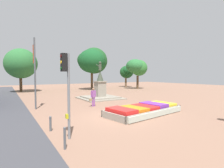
# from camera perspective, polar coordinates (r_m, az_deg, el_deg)

# --- Properties ---
(ground_plane) EXTENTS (93.05, 93.05, 0.00)m
(ground_plane) POSITION_cam_1_polar(r_m,az_deg,el_deg) (12.41, 1.70, -10.61)
(ground_plane) COLOR #8C6651
(flower_planter) EXTENTS (6.46, 3.36, 0.69)m
(flower_planter) POSITION_cam_1_polar(r_m,az_deg,el_deg) (13.40, 10.51, -8.32)
(flower_planter) COLOR #38281C
(flower_planter) RESTS_ON ground_plane
(statue_monument) EXTENTS (4.77, 4.77, 4.58)m
(statue_monument) POSITION_cam_1_polar(r_m,az_deg,el_deg) (21.57, -3.90, -2.70)
(statue_monument) COLOR gray
(statue_monument) RESTS_ON ground_plane
(traffic_light_near_crossing) EXTENTS (0.41, 0.28, 3.86)m
(traffic_light_near_crossing) POSITION_cam_1_polar(r_m,az_deg,el_deg) (8.03, -14.69, 1.02)
(traffic_light_near_crossing) COLOR slate
(traffic_light_near_crossing) RESTS_ON ground_plane
(banner_pole) EXTENTS (0.14, 0.73, 6.05)m
(banner_pole) POSITION_cam_1_polar(r_m,az_deg,el_deg) (16.19, -23.89, 3.88)
(banner_pole) COLOR #4C5156
(banner_pole) RESTS_ON ground_plane
(pedestrian_with_handbag) EXTENTS (0.73, 0.28, 1.73)m
(pedestrian_with_handbag) POSITION_cam_1_polar(r_m,az_deg,el_deg) (16.26, -6.15, -3.88)
(pedestrian_with_handbag) COLOR #8C4C99
(pedestrian_with_handbag) RESTS_ON ground_plane
(kerb_bollard_south) EXTENTS (0.11, 0.11, 0.89)m
(kerb_bollard_south) POSITION_cam_1_polar(r_m,az_deg,el_deg) (7.36, -15.16, -16.53)
(kerb_bollard_south) COLOR #4C5156
(kerb_bollard_south) RESTS_ON ground_plane
(kerb_bollard_mid_a) EXTENTS (0.13, 0.13, 0.79)m
(kerb_bollard_mid_a) POSITION_cam_1_polar(r_m,az_deg,el_deg) (9.79, -19.45, -11.98)
(kerb_bollard_mid_a) COLOR #4C5156
(kerb_bollard_mid_a) RESTS_ON ground_plane
(park_tree_far_left) EXTENTS (6.28, 6.26, 8.44)m
(park_tree_far_left) POSITION_cam_1_polar(r_m,az_deg,el_deg) (35.13, -6.53, 7.55)
(park_tree_far_left) COLOR #4C3823
(park_tree_far_left) RESTS_ON ground_plane
(park_tree_behind_statue) EXTENTS (4.54, 3.89, 6.25)m
(park_tree_behind_statue) POSITION_cam_1_polar(r_m,az_deg,el_deg) (37.37, 8.15, 5.50)
(park_tree_behind_statue) COLOR #4C3823
(park_tree_behind_statue) RESTS_ON ground_plane
(park_tree_far_right) EXTENTS (3.42, 3.68, 5.21)m
(park_tree_far_right) POSITION_cam_1_polar(r_m,az_deg,el_deg) (43.24, 4.98, 4.06)
(park_tree_far_right) COLOR brown
(park_tree_far_right) RESTS_ON ground_plane
(park_tree_street_side) EXTENTS (5.24, 6.31, 7.39)m
(park_tree_street_side) POSITION_cam_1_polar(r_m,az_deg,el_deg) (33.97, -27.42, 5.90)
(park_tree_street_side) COLOR #4C3823
(park_tree_street_side) RESTS_ON ground_plane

